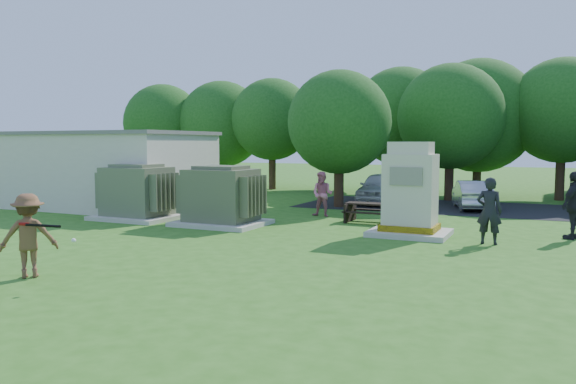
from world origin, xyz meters
The scene contains 16 objects.
ground centered at (0.00, 0.00, 0.00)m, with size 120.00×120.00×0.00m, color #2D6619.
service_building centered at (-11.00, 7.00, 1.60)m, with size 10.00×5.00×3.20m, color beige.
service_building_roof centered at (-11.00, 7.00, 3.27)m, with size 10.20×5.20×0.15m, color slate.
parking_strip centered at (7.00, 13.50, 0.01)m, with size 20.00×6.00×0.01m, color #232326.
transformer_left centered at (-6.50, 4.50, 0.97)m, with size 3.00×2.40×2.07m.
transformer_right centered at (-2.80, 4.50, 0.97)m, with size 3.00×2.40×2.07m.
generator_cabinet centered at (3.66, 5.06, 1.27)m, with size 2.38×1.94×2.90m.
picnic_table centered at (1.69, 7.27, 0.44)m, with size 1.66×1.24×0.71m.
batter centered at (-2.44, -3.78, 0.90)m, with size 1.16×0.67×1.79m, color brown.
person_by_generator centered at (6.03, 4.49, 0.95)m, with size 0.69×0.46×1.90m, color black.
person_at_picnic centered at (-0.44, 8.11, 0.87)m, with size 0.85×0.66×1.75m, color #D47088.
person_walking_right centered at (8.25, 6.46, 1.01)m, with size 1.19×0.49×2.03m, color #252429.
car_white centered at (0.31, 13.70, 0.74)m, with size 1.75×4.34×1.48m, color silver.
car_silver_a centered at (4.51, 13.22, 0.62)m, with size 1.32×3.77×1.24m, color silver.
batting_equipment centered at (-1.76, -3.97, 1.13)m, with size 1.54×0.16×0.32m.
tree_row centered at (1.75, 18.50, 4.15)m, with size 41.30×13.30×7.30m.
Camera 1 is at (7.54, -12.11, 2.86)m, focal length 35.00 mm.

